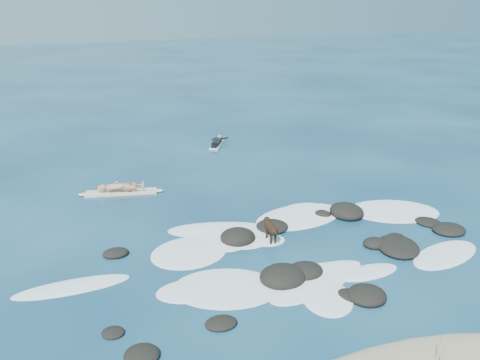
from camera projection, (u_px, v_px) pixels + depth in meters
name	position (u px, v px, depth m)	size (l,w,h in m)	color
ground	(263.00, 245.00, 18.00)	(160.00, 160.00, 0.00)	#0A2642
reef_rocks	(319.00, 251.00, 17.35)	(14.48, 6.81, 0.57)	black
breaking_foam	(282.00, 247.00, 17.85)	(15.90, 7.94, 0.12)	white
standing_surfer_rig	(120.00, 176.00, 22.29)	(3.51, 1.29, 2.01)	beige
paddling_surfer_rig	(217.00, 143.00, 29.64)	(1.56, 2.09, 0.39)	white
dog	(270.00, 228.00, 18.08)	(0.38, 1.23, 0.78)	black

